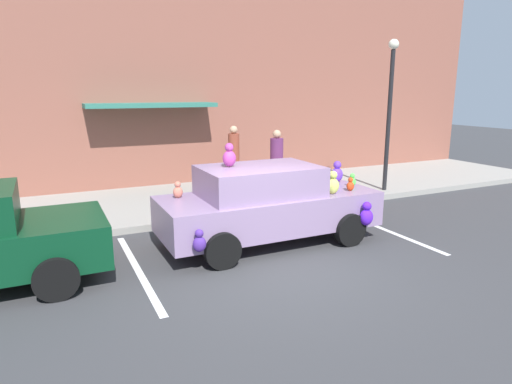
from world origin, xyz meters
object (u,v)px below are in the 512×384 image
(street_lamp_post, at_px, (390,101))
(pedestrian_walking_past, at_px, (277,163))
(teddy_bear_on_sidewalk, at_px, (283,184))
(pedestrian_by_lamp, at_px, (234,160))
(plush_covered_car, at_px, (267,204))

(street_lamp_post, xyz_separation_m, pedestrian_walking_past, (-2.83, 1.32, -1.73))
(teddy_bear_on_sidewalk, distance_m, pedestrian_by_lamp, 1.73)
(plush_covered_car, relative_size, teddy_bear_on_sidewalk, 5.18)
(pedestrian_walking_past, bearing_deg, pedestrian_by_lamp, 151.87)
(plush_covered_car, distance_m, teddy_bear_on_sidewalk, 3.24)
(pedestrian_walking_past, height_order, pedestrian_by_lamp, pedestrian_by_lamp)
(teddy_bear_on_sidewalk, xyz_separation_m, pedestrian_walking_past, (0.27, 0.88, 0.42))
(teddy_bear_on_sidewalk, bearing_deg, pedestrian_by_lamp, 119.00)
(street_lamp_post, relative_size, pedestrian_by_lamp, 2.26)
(pedestrian_walking_past, xyz_separation_m, pedestrian_by_lamp, (-1.07, 0.57, 0.07))
(plush_covered_car, height_order, pedestrian_walking_past, plush_covered_car)
(teddy_bear_on_sidewalk, relative_size, pedestrian_walking_past, 0.48)
(pedestrian_by_lamp, bearing_deg, plush_covered_car, -104.03)
(plush_covered_car, bearing_deg, street_lamp_post, 24.22)
(teddy_bear_on_sidewalk, distance_m, pedestrian_walking_past, 1.01)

